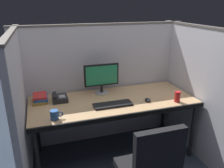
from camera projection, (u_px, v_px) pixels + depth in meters
The scene contains 12 objects.
ground_plane at pixel (121, 168), 2.65m from camera, with size 8.00×8.00×0.00m, color #2D3847.
cubicle_partition_rear at pixel (103, 84), 3.06m from camera, with size 2.21×0.06×1.57m.
cubicle_partition_left at pixel (22, 111), 2.28m from camera, with size 0.06×1.41×1.57m.
cubicle_partition_right at pixel (192, 89), 2.85m from camera, with size 0.06×1.41×1.57m.
desk at pixel (114, 104), 2.68m from camera, with size 1.90×0.80×0.74m.
monitor_center at pixel (101, 77), 2.80m from camera, with size 0.43×0.17×0.37m.
keyboard_main at pixel (113, 104), 2.53m from camera, with size 0.43×0.15×0.02m, color black.
computer_mouse at pixel (148, 100), 2.63m from camera, with size 0.06×0.10×0.04m.
book_stack at pixel (40, 98), 2.61m from camera, with size 0.17×0.23×0.08m.
coffee_mug at pixel (55, 115), 2.21m from camera, with size 0.13×0.08×0.09m.
soda_can at pixel (177, 97), 2.61m from camera, with size 0.07×0.07×0.12m, color red.
desk_phone at pixel (59, 98), 2.64m from camera, with size 0.17×0.19×0.09m.
Camera 1 is at (-0.77, -2.03, 1.82)m, focal length 36.75 mm.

